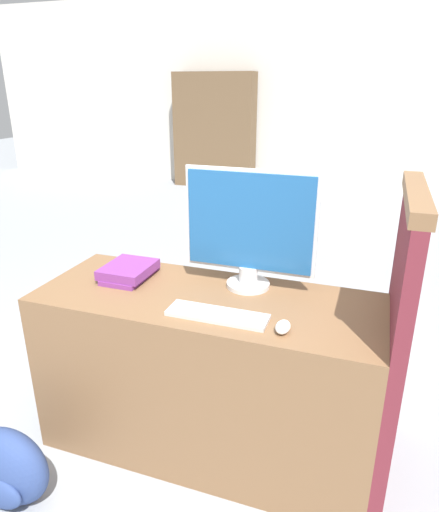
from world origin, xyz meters
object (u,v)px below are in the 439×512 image
(book_stack, at_px, (129,271))
(backpack, at_px, (7,468))
(keyboard, at_px, (217,315))
(mouse, at_px, (283,327))
(monitor, at_px, (250,229))

(book_stack, bearing_deg, backpack, -109.44)
(keyboard, relative_size, mouse, 4.38)
(mouse, distance_m, book_stack, 0.78)
(keyboard, distance_m, backpack, 1.01)
(monitor, distance_m, mouse, 0.46)
(backpack, bearing_deg, monitor, 43.61)
(keyboard, xyz_separation_m, book_stack, (-0.49, 0.21, 0.02))
(monitor, distance_m, book_stack, 0.58)
(backpack, bearing_deg, book_stack, 70.56)
(mouse, xyz_separation_m, backpack, (-0.97, -0.39, -0.60))
(keyboard, distance_m, mouse, 0.25)
(monitor, xyz_separation_m, book_stack, (-0.53, -0.09, -0.23))
(book_stack, relative_size, backpack, 0.76)
(monitor, xyz_separation_m, mouse, (0.22, -0.32, -0.24))
(keyboard, distance_m, book_stack, 0.54)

